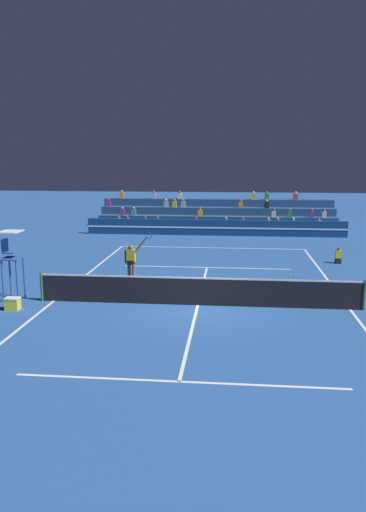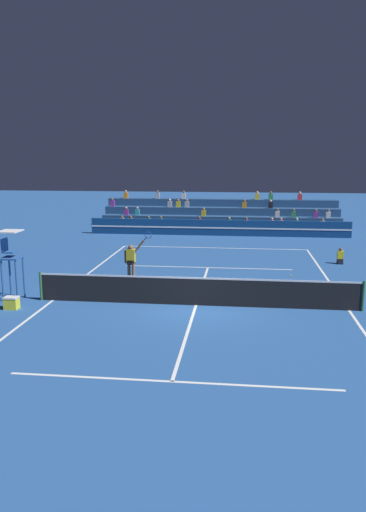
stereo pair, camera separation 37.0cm
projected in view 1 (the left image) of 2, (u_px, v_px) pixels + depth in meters
name	position (u px, v px, depth m)	size (l,w,h in m)	color
ground_plane	(198.00, 305.00, 18.45)	(120.00, 120.00, 0.00)	#285699
court_lines	(198.00, 305.00, 18.45)	(11.10, 23.90, 0.01)	white
tennis_net	(198.00, 291.00, 18.34)	(12.00, 0.10, 1.10)	#2D6B38
sponsor_banner_wall	(215.00, 228.00, 34.66)	(18.00, 0.26, 1.10)	navy
bleacher_stand	(216.00, 218.00, 37.69)	(17.52, 3.80, 2.83)	navy
umpire_chair	(11.00, 256.00, 18.81)	(0.76, 0.84, 2.67)	#285699
ball_kid_courtside	(338.00, 257.00, 25.65)	(0.30, 0.36, 0.84)	black
tennis_player	(132.00, 262.00, 21.36)	(1.27, 0.36, 2.36)	brown
tennis_ball	(290.00, 275.00, 22.97)	(0.07, 0.07, 0.07)	#C6DB33
equipment_cooler	(13.00, 304.00, 17.86)	(0.50, 0.38, 0.45)	yellow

